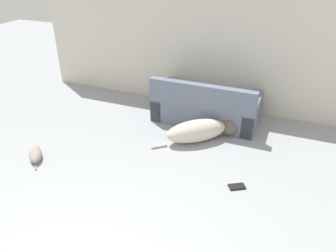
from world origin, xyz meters
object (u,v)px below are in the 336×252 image
object	(u,v)px
couch	(206,107)
book_black	(237,187)
dog	(203,130)
cat	(36,154)

from	to	relation	value
couch	book_black	world-z (taller)	couch
couch	book_black	bearing A→B (deg)	119.37
dog	book_black	size ratio (longest dim) A/B	5.18
dog	book_black	xyz separation A→B (m)	(0.77, -0.99, -0.16)
couch	cat	distance (m)	2.90
couch	dog	distance (m)	0.69
dog	cat	size ratio (longest dim) A/B	2.63
dog	cat	world-z (taller)	dog
cat	dog	bearing A→B (deg)	-95.88
dog	cat	xyz separation A→B (m)	(-2.12, -1.45, -0.11)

